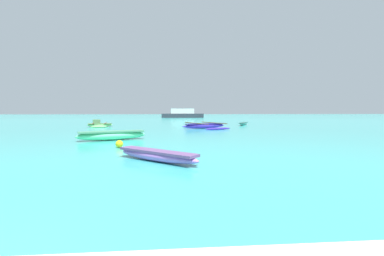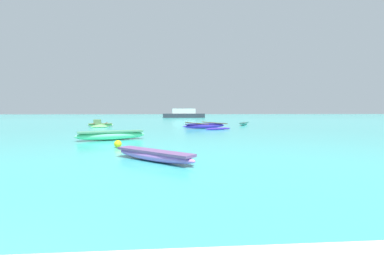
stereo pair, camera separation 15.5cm
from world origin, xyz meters
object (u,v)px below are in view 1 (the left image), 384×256
object	(u,v)px
moored_boat_1	(157,155)
moored_boat_3	(205,126)
moored_boat_4	(112,135)
distant_ferry	(183,114)
moored_boat_2	(243,123)
moored_boat_0	(99,124)
mooring_buoy_1	(119,144)

from	to	relation	value
moored_boat_1	moored_boat_3	size ratio (longest dim) A/B	0.56
moored_boat_4	distant_ferry	size ratio (longest dim) A/B	0.39
moored_boat_2	moored_boat_0	bearing A→B (deg)	123.28
moored_boat_2	moored_boat_3	size ratio (longest dim) A/B	0.63
moored_boat_2	moored_boat_3	world-z (taller)	moored_boat_3
moored_boat_4	moored_boat_1	bearing A→B (deg)	-86.79
distant_ferry	moored_boat_2	bearing A→B (deg)	-79.92
moored_boat_2	moored_boat_3	distance (m)	7.15
moored_boat_3	moored_boat_4	world-z (taller)	moored_boat_3
moored_boat_3	mooring_buoy_1	world-z (taller)	moored_boat_3
moored_boat_4	distant_ferry	distance (m)	45.04
moored_boat_2	mooring_buoy_1	bearing A→B (deg)	174.99
moored_boat_1	moored_boat_4	distance (m)	6.60
moored_boat_1	distant_ferry	size ratio (longest dim) A/B	0.29
moored_boat_1	moored_boat_0	bearing A→B (deg)	151.75
moored_boat_3	moored_boat_4	distance (m)	10.80
moored_boat_2	mooring_buoy_1	world-z (taller)	mooring_buoy_1
moored_boat_1	distant_ferry	xyz separation A→B (m)	(3.02, 50.68, 0.66)
moored_boat_2	moored_boat_4	world-z (taller)	moored_boat_4
moored_boat_0	moored_boat_3	world-z (taller)	moored_boat_0
mooring_buoy_1	moored_boat_0	bearing A→B (deg)	108.16
moored_boat_0	moored_boat_2	xyz separation A→B (m)	(15.17, 1.86, -0.07)
moored_boat_0	mooring_buoy_1	bearing A→B (deg)	-82.39
moored_boat_0	mooring_buoy_1	distance (m)	15.79
moored_boat_1	moored_boat_2	distance (m)	21.68
moored_boat_3	moored_boat_1	bearing A→B (deg)	-127.14
moored_boat_1	mooring_buoy_1	bearing A→B (deg)	161.20
moored_boat_1	distant_ferry	distance (m)	50.78
moored_boat_2	distant_ferry	world-z (taller)	distant_ferry
distant_ferry	moored_boat_0	bearing A→B (deg)	-106.58
moored_boat_0	moored_boat_4	size ratio (longest dim) A/B	0.96
moored_boat_1	moored_boat_3	distance (m)	15.25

